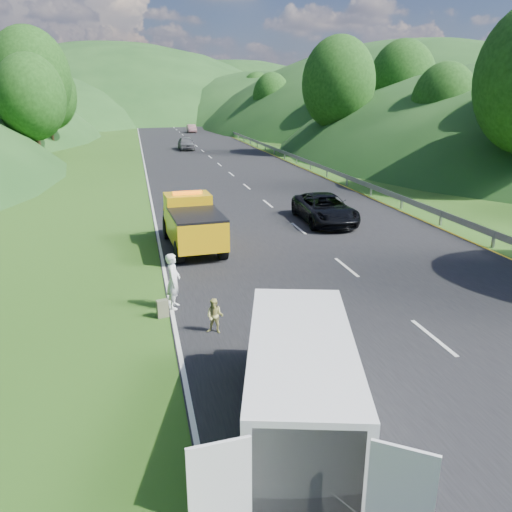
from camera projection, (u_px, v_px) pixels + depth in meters
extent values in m
plane|color=#38661E|center=(307.00, 319.00, 14.97)|extent=(320.00, 320.00, 0.00)
cube|color=black|center=(210.00, 157.00, 52.60)|extent=(14.00, 200.00, 0.02)
cube|color=gray|center=(251.00, 144.00, 65.77)|extent=(0.06, 140.00, 1.52)
cylinder|color=black|center=(167.00, 229.00, 23.05)|extent=(0.38, 0.94, 0.92)
cylinder|color=black|center=(204.00, 226.00, 23.53)|extent=(0.38, 0.94, 0.92)
cylinder|color=black|center=(179.00, 252.00, 19.71)|extent=(0.38, 0.94, 0.92)
cylinder|color=black|center=(222.00, 248.00, 20.19)|extent=(0.38, 0.94, 0.92)
cube|color=#DCA20B|center=(188.00, 213.00, 22.31)|extent=(2.06, 1.59, 1.75)
cube|color=#DCA20B|center=(197.00, 230.00, 20.50)|extent=(2.21, 3.24, 1.19)
cube|color=black|center=(196.00, 214.00, 20.30)|extent=(2.21, 3.24, 0.09)
cube|color=black|center=(185.00, 218.00, 23.47)|extent=(1.90, 1.21, 0.64)
cube|color=black|center=(183.00, 220.00, 24.03)|extent=(1.94, 0.30, 0.46)
cube|color=#DCA20B|center=(183.00, 205.00, 23.57)|extent=(1.88, 0.84, 1.00)
cube|color=orange|center=(187.00, 193.00, 22.02)|extent=(1.30, 0.31, 0.15)
cube|color=black|center=(185.00, 203.00, 22.79)|extent=(1.75, 0.18, 0.83)
cylinder|color=black|center=(259.00, 373.00, 11.36)|extent=(0.48, 0.80, 0.75)
cylinder|color=black|center=(334.00, 375.00, 11.29)|extent=(0.48, 0.80, 0.75)
cylinder|color=black|center=(252.00, 475.00, 8.33)|extent=(0.48, 0.80, 0.75)
cylinder|color=black|center=(354.00, 478.00, 8.26)|extent=(0.48, 0.80, 0.75)
cube|color=silver|center=(300.00, 380.00, 9.44)|extent=(3.19, 5.23, 1.74)
cube|color=silver|center=(295.00, 335.00, 12.02)|extent=(2.04, 1.33, 0.94)
cube|color=black|center=(297.00, 310.00, 11.60)|extent=(1.76, 0.78, 0.78)
cube|color=black|center=(308.00, 471.00, 7.17)|extent=(1.56, 0.53, 1.50)
cube|color=silver|center=(220.00, 491.00, 6.82)|extent=(0.89, 0.12, 1.60)
cube|color=silver|center=(400.00, 497.00, 6.72)|extent=(0.76, 0.57, 1.60)
imported|color=white|center=(175.00, 308.00, 15.71)|extent=(0.60, 0.73, 1.78)
imported|color=tan|center=(215.00, 333.00, 14.06)|extent=(0.61, 0.56, 1.02)
imported|color=black|center=(316.00, 451.00, 9.42)|extent=(1.11, 0.71, 1.63)
cube|color=#63644B|center=(163.00, 309.00, 15.00)|extent=(0.38, 0.26, 0.55)
cylinder|color=black|center=(372.00, 490.00, 8.51)|extent=(0.62, 0.62, 0.20)
imported|color=black|center=(324.00, 223.00, 26.07)|extent=(2.60, 5.30, 1.45)
imported|color=#55565A|center=(186.00, 150.00, 59.34)|extent=(1.77, 4.39, 1.50)
imported|color=#7D5356|center=(192.00, 133.00, 85.15)|extent=(1.39, 3.99, 1.31)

